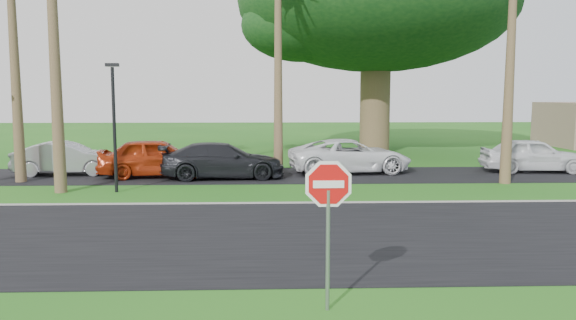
{
  "coord_description": "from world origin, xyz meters",
  "views": [
    {
      "loc": [
        -0.46,
        -11.87,
        3.53
      ],
      "look_at": [
        0.06,
        2.93,
        1.8
      ],
      "focal_mm": 35.0,
      "sensor_mm": 36.0,
      "label": 1
    }
  ],
  "objects_px": {
    "car_minivan": "(350,156)",
    "car_pickup": "(533,155)",
    "car_red": "(157,158)",
    "stop_sign_near": "(328,204)",
    "car_dark": "(223,161)",
    "car_silver": "(67,159)"
  },
  "relations": [
    {
      "from": "car_minivan",
      "to": "car_pickup",
      "type": "distance_m",
      "value": 8.38
    },
    {
      "from": "car_pickup",
      "to": "car_red",
      "type": "bearing_deg",
      "value": 97.61
    },
    {
      "from": "car_red",
      "to": "car_pickup",
      "type": "distance_m",
      "value": 16.87
    },
    {
      "from": "stop_sign_near",
      "to": "car_dark",
      "type": "bearing_deg",
      "value": 101.13
    },
    {
      "from": "car_red",
      "to": "car_minivan",
      "type": "xyz_separation_m",
      "value": [
        8.46,
        0.97,
        -0.07
      ]
    },
    {
      "from": "stop_sign_near",
      "to": "car_dark",
      "type": "height_order",
      "value": "stop_sign_near"
    },
    {
      "from": "car_silver",
      "to": "car_minivan",
      "type": "relative_size",
      "value": 0.8
    },
    {
      "from": "car_silver",
      "to": "stop_sign_near",
      "type": "bearing_deg",
      "value": -153.3
    },
    {
      "from": "car_red",
      "to": "car_dark",
      "type": "height_order",
      "value": "car_red"
    },
    {
      "from": "stop_sign_near",
      "to": "car_minivan",
      "type": "xyz_separation_m",
      "value": [
        2.72,
        16.16,
        -1.01
      ]
    },
    {
      "from": "car_silver",
      "to": "car_pickup",
      "type": "bearing_deg",
      "value": -94.35
    },
    {
      "from": "car_red",
      "to": "car_silver",
      "type": "bearing_deg",
      "value": 72.72
    },
    {
      "from": "car_minivan",
      "to": "car_red",
      "type": "bearing_deg",
      "value": 88.47
    },
    {
      "from": "car_red",
      "to": "car_pickup",
      "type": "xyz_separation_m",
      "value": [
        16.85,
        0.97,
        -0.06
      ]
    },
    {
      "from": "car_dark",
      "to": "car_pickup",
      "type": "bearing_deg",
      "value": -88.22
    },
    {
      "from": "car_dark",
      "to": "car_pickup",
      "type": "xyz_separation_m",
      "value": [
        13.99,
        1.46,
        0.03
      ]
    },
    {
      "from": "stop_sign_near",
      "to": "car_minivan",
      "type": "height_order",
      "value": "stop_sign_near"
    },
    {
      "from": "car_silver",
      "to": "car_dark",
      "type": "relative_size",
      "value": 0.85
    },
    {
      "from": "stop_sign_near",
      "to": "car_minivan",
      "type": "distance_m",
      "value": 16.42
    },
    {
      "from": "car_silver",
      "to": "car_pickup",
      "type": "xyz_separation_m",
      "value": [
        20.93,
        0.22,
        0.05
      ]
    },
    {
      "from": "car_pickup",
      "to": "car_silver",
      "type": "bearing_deg",
      "value": 94.94
    },
    {
      "from": "stop_sign_near",
      "to": "car_red",
      "type": "distance_m",
      "value": 16.27
    }
  ]
}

